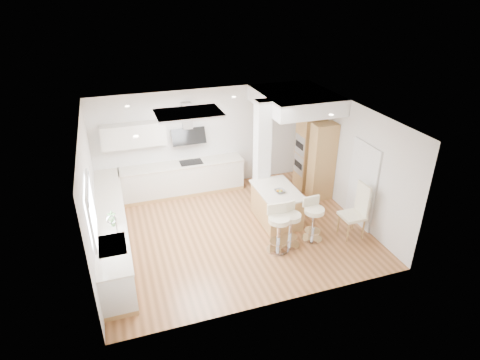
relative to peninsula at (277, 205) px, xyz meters
name	(u,v)px	position (x,y,z in m)	size (l,w,h in m)	color
ground	(234,230)	(-1.13, -0.12, -0.43)	(6.00, 6.00, 0.00)	#A5693D
ceiling	(234,230)	(-1.13, -0.12, -0.43)	(6.00, 5.00, 0.02)	white
wall_back	(206,139)	(-1.13, 2.38, 0.97)	(6.00, 0.04, 2.80)	silver
wall_left	(91,199)	(-4.13, -0.12, 0.97)	(0.04, 5.00, 2.80)	silver
wall_right	(351,160)	(1.87, -0.12, 0.97)	(0.04, 5.00, 2.80)	silver
skylight	(189,113)	(-1.92, 0.48, 2.34)	(4.10, 2.10, 0.06)	white
window_left	(91,208)	(-4.08, -1.02, 1.26)	(0.06, 1.28, 1.07)	white
doorway_right	(362,186)	(1.85, -0.72, 0.57)	(0.05, 1.00, 2.10)	#4E463D
counter_left	(112,229)	(-3.83, 0.11, 0.03)	(0.63, 4.50, 1.35)	tan
counter_back	(176,171)	(-2.04, 2.11, 0.27)	(3.62, 0.63, 2.50)	tan
pillar	(262,156)	(-0.08, 0.83, 0.97)	(0.35, 0.35, 2.80)	white
soffit	(295,100)	(0.97, 1.28, 2.17)	(1.78, 2.20, 0.40)	white
oven_column	(314,156)	(1.55, 1.11, 0.62)	(0.63, 1.21, 2.10)	tan
peninsula	(277,205)	(0.00, 0.00, 0.00)	(0.93, 1.40, 0.91)	tan
bar_stool_a	(278,226)	(-0.45, -1.14, 0.18)	(0.51, 0.51, 1.09)	silver
bar_stool_b	(290,223)	(-0.14, -1.05, 0.15)	(0.53, 0.53, 1.02)	silver
bar_stool_c	(313,217)	(0.46, -1.00, 0.15)	(0.49, 0.49, 1.03)	silver
dining_chair	(357,209)	(1.48, -1.15, 0.26)	(0.51, 0.51, 1.29)	#EFE6C2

